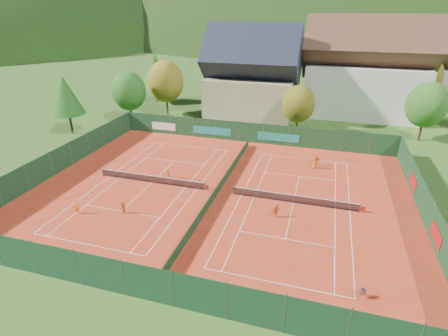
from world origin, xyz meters
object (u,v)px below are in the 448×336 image
player_right_near (276,211)px  player_right_far_a (315,163)px  player_left_near (77,207)px  player_left_far (168,173)px  chalet (252,79)px  hotel_block_a (364,74)px  player_left_mid (123,208)px  hotel_block_b (440,75)px  ball_hopper (363,291)px  player_right_far_b (316,161)px

player_right_near → player_right_far_a: player_right_far_a is taller
player_left_near → player_left_far: size_ratio=1.13×
player_right_near → chalet: bearing=70.2°
player_left_far → chalet: bearing=-69.6°
chalet → player_right_near: 35.04m
player_left_far → player_right_near: bearing=-172.1°
player_left_near → player_right_near: size_ratio=1.01×
hotel_block_a → player_right_near: size_ratio=15.65×
hotel_block_a → player_left_far: hotel_block_a is taller
hotel_block_a → player_right_near: 40.81m
player_left_near → player_right_near: player_left_near is taller
player_right_far_a → player_right_near: bearing=75.0°
player_left_mid → chalet: bearing=112.2°
hotel_block_b → ball_hopper: 58.20m
chalet → player_right_far_a: bearing=-58.9°
hotel_block_b → player_right_far_a: 40.79m
hotel_block_b → player_right_far_b: 40.02m
chalet → player_left_near: (-8.87, -37.95, -5.92)m
ball_hopper → player_left_mid: 22.09m
player_left_near → player_left_far: player_left_near is taller
chalet → hotel_block_a: size_ratio=0.75×
hotel_block_a → player_left_far: 41.72m
ball_hopper → player_left_near: (-25.82, 3.65, 0.14)m
player_left_near → player_right_far_b: player_left_near is taller
chalet → player_left_far: (-3.65, -28.37, -6.01)m
chalet → player_left_far: 29.23m
player_left_far → player_right_far_b: player_right_far_b is taller
chalet → player_right_near: size_ratio=11.74×
chalet → player_left_far: size_ratio=13.11×
ball_hopper → hotel_block_b: bearing=73.9°
player_left_mid → player_right_far_b: player_right_far_b is taller
chalet → hotel_block_a: (19.00, 6.00, 0.76)m
player_left_near → player_left_far: bearing=56.5°
chalet → player_right_near: bearing=-73.8°
hotel_block_b → player_left_mid: hotel_block_b is taller
player_right_near → player_right_far_b: (2.99, 13.22, -0.01)m
hotel_block_b → player_right_near: bearing=-116.4°
player_left_mid → player_right_near: bearing=43.4°
chalet → player_left_mid: size_ratio=12.85×
chalet → player_right_near: chalet is taller
chalet → ball_hopper: chalet is taller
hotel_block_b → ball_hopper: (-16.06, -55.61, -6.06)m
player_right_far_b → player_right_near: bearing=54.5°
chalet → ball_hopper: bearing=-67.8°
player_left_far → player_right_far_b: size_ratio=0.91×
hotel_block_a → player_left_far: (-22.65, -34.37, -6.76)m
player_right_far_a → ball_hopper: bearing=100.1°
player_left_far → hotel_block_a: bearing=-95.6°
hotel_block_a → player_left_near: (-27.87, -43.95, -6.68)m
chalet → player_right_far_a: (12.53, -20.79, -5.90)m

